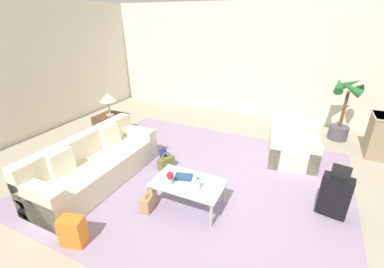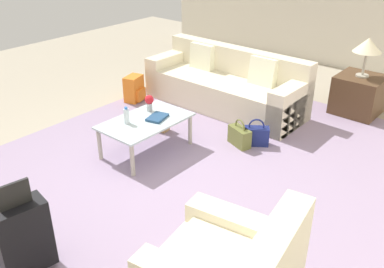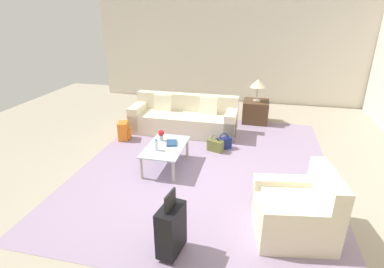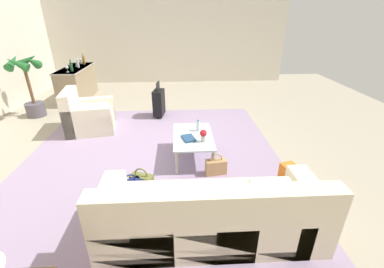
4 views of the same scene
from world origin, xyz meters
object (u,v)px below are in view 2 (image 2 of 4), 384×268
Objects in this scene: table_lamp at (368,46)px; suitcase_black at (24,236)px; handbag_olive at (239,136)px; handbag_tan at (157,120)px; coffee_table at (146,124)px; side_table at (359,95)px; flower_vase at (149,102)px; backpack_orange at (134,89)px; handbag_navy at (256,136)px; coffee_table_book at (157,117)px; couch at (227,87)px; water_bottle at (126,116)px.

table_lamp is 4.91m from suitcase_black.
handbag_tan is (0.34, -1.10, 0.00)m from handbag_olive.
table_lamp reaches higher than handbag_tan.
suitcase_black is 2.86m from handbag_olive.
side_table is (-2.80, 1.50, -0.09)m from coffee_table.
handbag_tan is at bearing -148.81° from flower_vase.
coffee_table reaches higher than handbag_olive.
coffee_table is at bearing 52.14° from backpack_orange.
flower_vase is 0.57× the size of handbag_navy.
suitcase_black is 2.37× the size of handbag_tan.
handbag_navy is (-1.00, 0.92, -0.24)m from coffee_table.
couch is at bearing 170.76° from coffee_table_book.
water_bottle is 0.38m from coffee_table_book.
flower_vase is 0.33× the size of side_table.
couch reaches higher than handbag_olive.
handbag_navy is at bearing 137.32° from coffee_table.
side_table is 2.08m from handbag_olive.
couch is at bearing -136.93° from handbag_olive.
suitcase_black reaches higher than handbag_olive.
flower_vase reaches higher than coffee_table.
water_bottle is at bearing 17.73° from handbag_tan.
water_bottle is 1.98m from suitcase_black.
suitcase_black is at bearing 23.96° from water_bottle.
handbag_olive is at bearing -20.42° from table_lamp.
table_lamp reaches higher than backpack_orange.
coffee_table is 0.66m from handbag_tan.
coffee_table_book is 1.26m from handbag_navy.
coffee_table is 5.23× the size of flower_vase.
couch is 1.43m from backpack_orange.
flower_vase reaches higher than coffee_table_book.
water_bottle is 1.00× the size of flower_vase.
backpack_orange is at bearing -138.19° from coffee_table_book.
handbag_olive is 0.21m from handbag_navy.
couch is at bearing 178.17° from flower_vase.
table_lamp is (-2.80, 1.50, 0.62)m from coffee_table.
coffee_table_book reaches higher than handbag_tan.
handbag_olive is at bearing 43.07° from couch.
water_bottle reaches higher than coffee_table.
coffee_table_book is 1.06m from handbag_olive.
side_table is at bearing 0.00° from table_lamp.
couch reaches higher than coffee_table_book.
side_table reaches higher than handbag_navy.
suitcase_black is 2.37× the size of handbag_olive.
handbag_navy is (-0.48, 1.25, 0.00)m from handbag_tan.
coffee_table_book is at bearing -27.92° from table_lamp.
coffee_table_book is 0.48× the size of table_lamp.
handbag_tan is at bearing -149.41° from coffee_table_book.
handbag_olive is (-1.05, 0.88, -0.39)m from water_bottle.
flower_vase is at bearing 31.19° from handbag_tan.
coffee_table_book is at bearing -163.70° from suitcase_black.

